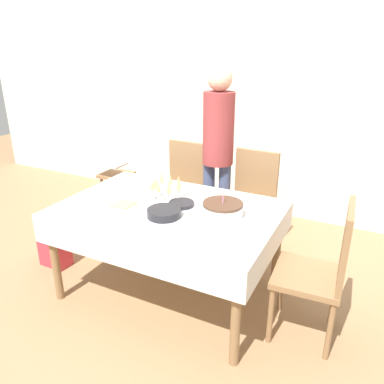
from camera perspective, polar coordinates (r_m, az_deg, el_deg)
ground_plane at (r=3.10m, az=-3.32°, el=-14.69°), size 12.00×12.00×0.00m
wall_back at (r=4.23m, az=9.30°, el=14.73°), size 8.00×0.05×2.70m
dining_table at (r=2.78m, az=-3.59°, el=-4.30°), size 1.58×1.08×0.72m
dining_chair_far_left at (r=3.66m, az=-1.50°, el=0.69°), size 0.44×0.44×0.96m
dining_chair_far_right at (r=3.40m, az=8.92°, el=-1.20°), size 0.44×0.44×0.96m
dining_chair_right_end at (r=2.52m, az=19.29°, el=-10.84°), size 0.44×0.44×0.96m
birthday_cake at (r=2.59m, az=4.70°, el=-2.62°), size 0.28×0.28×0.17m
champagne_tray at (r=2.84m, az=-4.15°, el=0.57°), size 0.31×0.31×0.18m
plate_stack_main at (r=2.59m, az=-4.29°, el=-3.19°), size 0.24×0.24×0.06m
plate_stack_dessert at (r=2.76m, az=-1.62°, el=-1.81°), size 0.19×0.19×0.03m
cake_knife at (r=2.46m, az=2.82°, el=-5.24°), size 0.29×0.12×0.00m
fork_pile at (r=2.70m, az=-12.33°, el=-2.97°), size 0.18×0.09×0.02m
napkin_pile at (r=2.82m, az=-10.41°, el=-1.82°), size 0.15×0.15×0.01m
person_standing at (r=3.42m, az=3.94°, el=7.64°), size 0.28×0.28×1.67m
high_chair at (r=4.05m, az=-11.59°, el=1.61°), size 0.33×0.35×0.71m
gift_bag at (r=3.56m, az=-20.13°, el=-8.58°), size 0.25×0.15×0.25m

